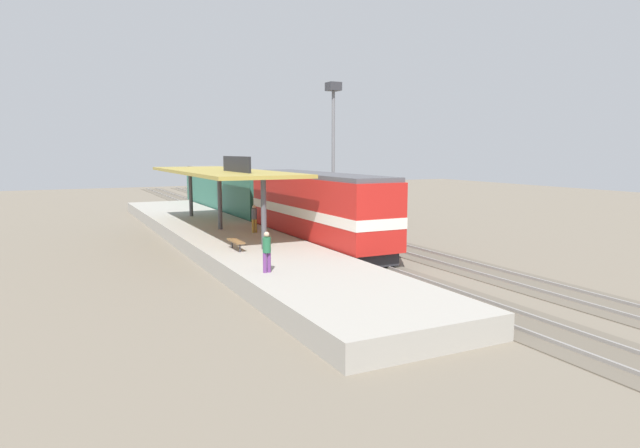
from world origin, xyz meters
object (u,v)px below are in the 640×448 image
Objects in this scene: platform_bench at (236,241)px; freight_car at (303,198)px; person_waiting at (267,250)px; light_mast at (333,122)px; locomotive at (317,210)px; passenger_carriage_single at (229,192)px; person_walking at (254,217)px.

freight_car is (10.60, 15.02, 0.63)m from platform_bench.
person_waiting is at bearing -94.45° from platform_bench.
locomotive is at bearing -121.49° from light_mast.
platform_bench is 0.14× the size of freight_car.
locomotive is 0.72× the size of passenger_carriage_single.
person_walking is at bearing -128.48° from freight_car.
light_mast is (13.80, 15.63, 7.05)m from platform_bench.
freight_car reaches higher than person_waiting.
light_mast is 6.84× the size of person_walking.
person_walking is at bearing -136.61° from light_mast.
platform_bench is at bearing -106.02° from passenger_carriage_single.
passenger_carriage_single is at bearing 76.33° from person_waiting.
freight_car is 7.02× the size of person_walking.
person_walking is (-10.92, -10.33, -6.54)m from light_mast.
passenger_carriage_single is 11.70× the size of person_waiting.
locomotive is 8.44× the size of person_walking.
passenger_carriage_single is at bearing 128.06° from freight_car.
light_mast is at bearing 43.39° from person_walking.
passenger_carriage_single is at bearing 145.98° from light_mast.
platform_bench is 0.12× the size of locomotive.
freight_car is (4.60, -5.88, -0.34)m from passenger_carriage_single.
person_waiting is 11.34m from person_walking.
person_walking is (-3.12, 2.41, -0.56)m from locomotive.
light_mast is at bearing -34.02° from passenger_carriage_single.
locomotive is at bearing 52.70° from person_waiting.
locomotive is (6.00, 2.89, 1.07)m from platform_bench.
person_waiting is at bearing -123.90° from light_mast.
passenger_carriage_single is at bearing 90.00° from locomotive.
light_mast reaches higher than freight_car.
platform_bench is 21.76m from passenger_carriage_single.
person_walking is (3.31, 10.85, 0.00)m from person_waiting.
passenger_carriage_single is at bearing 78.67° from person_walking.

